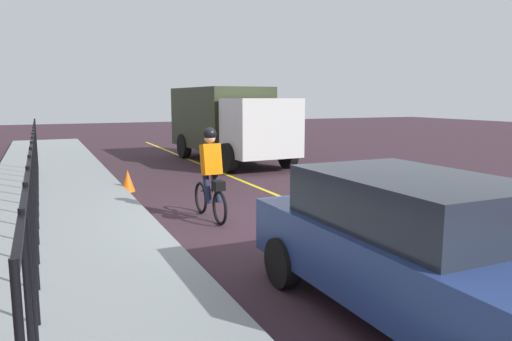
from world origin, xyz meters
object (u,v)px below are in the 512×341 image
Objects in this scene: cyclist_lead at (211,174)px; parked_sedan_rear at (418,247)px; box_truck_background at (228,121)px; traffic_cone_near at (128,181)px.

cyclist_lead is 5.09m from parked_sedan_rear.
parked_sedan_rear is at bearing -15.42° from box_truck_background.
cyclist_lead is 0.41× the size of parked_sedan_rear.
parked_sedan_rear is at bearing -169.66° from traffic_cone_near.
box_truck_background reaches higher than parked_sedan_rear.
traffic_cone_near is at bearing -48.30° from box_truck_background.
box_truck_background reaches higher than traffic_cone_near.
traffic_cone_near is (8.69, 1.58, -0.54)m from parked_sedan_rear.
parked_sedan_rear is 13.44m from box_truck_background.
cyclist_lead is at bearing -173.88° from parked_sedan_rear.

